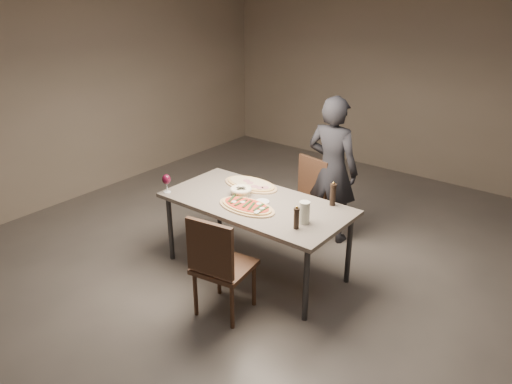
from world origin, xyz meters
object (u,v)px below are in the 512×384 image
Objects in this scene: diner at (332,170)px; chair_far at (306,195)px; bread_basket at (241,191)px; pepper_mill_left at (333,194)px; chair_near at (218,262)px; carafe at (304,212)px; zucchini_pizza at (247,206)px; ham_pizza at (251,184)px; dining_table at (256,207)px.

chair_far is at bearing 32.01° from diner.
pepper_mill_left is (0.82, 0.35, 0.06)m from bread_basket.
chair_near is (-0.40, -1.15, -0.33)m from pepper_mill_left.
diner is at bearing 80.91° from chair_near.
carafe is 0.22× the size of chair_far.
zucchini_pizza is at bearing 79.71° from diner.
chair_near is (0.19, -0.61, -0.23)m from zucchini_pizza.
chair_far is at bearing 65.69° from ham_pizza.
ham_pizza is 0.69× the size of chair_far.
dining_table is 0.93m from chair_far.
chair_far is (-0.22, 1.68, -0.03)m from chair_near.
pepper_mill_left is at bearing 32.04° from dining_table.
dining_table is 1.89× the size of chair_near.
chair_far is at bearing 88.62° from chair_near.
zucchini_pizza is at bearing 102.13° from chair_far.
pepper_mill_left is at bearing 150.07° from chair_far.
carafe is (0.81, -0.12, 0.05)m from bread_basket.
pepper_mill_left is 0.14× the size of diner.
dining_table is 0.24m from bread_basket.
pepper_mill_left reaches higher than chair_far.
chair_near is (0.21, -0.77, -0.16)m from dining_table.
zucchini_pizza is 0.54m from ham_pizza.
carafe is (0.60, -0.09, 0.16)m from dining_table.
zucchini_pizza is at bearing -172.77° from carafe.
chair_far is at bearing 139.85° from pepper_mill_left.
dining_table is 1.99× the size of chair_far.
chair_near is 1.69m from chair_far.
bread_basket is 1.11m from diner.
pepper_mill_left is 1.26m from chair_near.
pepper_mill_left is 0.26× the size of chair_far.
chair_far is 0.56× the size of diner.
chair_near is 1.85m from diner.
diner is (0.19, 1.22, 0.04)m from zucchini_pizza.
bread_basket is at bearing 87.60° from chair_far.
zucchini_pizza is 3.03× the size of carafe.
chair_far is at bearing 77.38° from bread_basket.
diner is at bearing 78.71° from dining_table.
chair_near reaches higher than chair_far.
pepper_mill_left is 1.19× the size of carafe.
chair_near is 0.59× the size of diner.
pepper_mill_left reaches higher than bread_basket.
zucchini_pizza is at bearing -40.22° from bread_basket.
bread_basket is 0.24× the size of chair_far.
pepper_mill_left is 0.79m from diner.
diner reaches higher than bread_basket.
pepper_mill_left is at bearing 41.93° from zucchini_pizza.
diner is at bearing -136.45° from chair_far.
carafe reaches higher than ham_pizza.
chair_far is at bearing 91.26° from zucchini_pizza.
ham_pizza reaches higher than dining_table.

